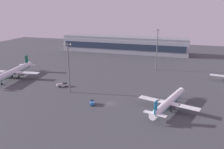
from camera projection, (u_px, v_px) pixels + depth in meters
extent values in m
plane|color=#424449|center=(110.00, 104.00, 122.92)|extent=(416.00, 416.00, 0.00)
cube|color=#9EA3AD|center=(124.00, 46.00, 253.24)|extent=(129.94, 22.00, 14.00)
cube|color=#263347|center=(122.00, 47.00, 242.80)|extent=(124.74, 0.40, 6.16)
cube|color=gray|center=(125.00, 38.00, 250.96)|extent=(129.94, 19.80, 2.40)
cylinder|color=white|center=(169.00, 102.00, 115.23)|extent=(12.29, 33.09, 3.52)
cone|color=white|center=(181.00, 91.00, 129.53)|extent=(3.82, 3.04, 3.35)
cone|color=white|center=(153.00, 116.00, 100.79)|extent=(3.75, 3.35, 3.17)
cube|color=white|center=(168.00, 103.00, 114.54)|extent=(29.57, 11.48, 0.32)
cube|color=white|center=(155.00, 114.00, 102.15)|extent=(10.42, 4.86, 0.32)
cube|color=#1984B2|center=(156.00, 107.00, 101.59)|extent=(1.06, 2.93, 6.02)
cylinder|color=slate|center=(158.00, 102.00, 117.40)|extent=(2.85, 3.76, 2.04)
cylinder|color=slate|center=(179.00, 107.00, 112.04)|extent=(2.85, 3.76, 2.04)
cube|color=#1984B2|center=(169.00, 104.00, 115.50)|extent=(11.24, 30.42, 0.33)
cylinder|color=#333338|center=(176.00, 98.00, 124.27)|extent=(0.26, 0.26, 3.29)
cylinder|color=black|center=(176.00, 101.00, 124.72)|extent=(0.63, 1.08, 1.02)
cylinder|color=#333338|center=(163.00, 106.00, 114.90)|extent=(0.26, 0.26, 3.29)
cylinder|color=black|center=(163.00, 109.00, 115.36)|extent=(0.63, 1.08, 1.02)
cylinder|color=#333338|center=(171.00, 108.00, 112.75)|extent=(0.26, 0.26, 3.29)
cylinder|color=black|center=(171.00, 111.00, 113.21)|extent=(0.63, 1.08, 1.02)
cylinder|color=silver|center=(13.00, 72.00, 162.62)|extent=(9.75, 40.86, 4.29)
cone|color=silver|center=(29.00, 65.00, 183.34)|extent=(4.25, 3.65, 3.86)
cube|color=silver|center=(14.00, 72.00, 163.75)|extent=(36.41, 9.36, 0.40)
cube|color=silver|center=(27.00, 65.00, 181.25)|extent=(12.67, 4.37, 0.40)
cube|color=#146B4C|center=(27.00, 61.00, 179.97)|extent=(0.82, 3.63, 7.34)
cylinder|color=slate|center=(22.00, 74.00, 162.94)|extent=(3.01, 4.36, 2.48)
cylinder|color=slate|center=(5.00, 73.00, 165.01)|extent=(3.01, 4.36, 2.48)
cube|color=#146B4C|center=(13.00, 74.00, 162.95)|extent=(8.88, 37.58, 0.41)
cylinder|color=#333338|center=(1.00, 81.00, 150.87)|extent=(0.32, 0.32, 4.01)
cylinder|color=black|center=(2.00, 84.00, 151.43)|extent=(0.62, 1.29, 1.24)
cylinder|color=#333338|center=(19.00, 74.00, 165.44)|extent=(0.32, 0.32, 4.01)
cylinder|color=black|center=(19.00, 77.00, 165.99)|extent=(0.62, 1.29, 1.24)
cylinder|color=#333338|center=(12.00, 74.00, 166.26)|extent=(0.32, 0.32, 4.01)
cylinder|color=black|center=(12.00, 77.00, 166.82)|extent=(0.62, 1.29, 1.24)
cube|color=white|center=(65.00, 85.00, 148.38)|extent=(3.83, 3.80, 1.20)
cube|color=#1E232D|center=(65.00, 83.00, 148.12)|extent=(3.44, 3.42, 0.70)
cylinder|color=silver|center=(60.00, 85.00, 147.17)|extent=(4.30, 4.18, 1.80)
cylinder|color=black|center=(65.00, 85.00, 149.63)|extent=(0.86, 0.83, 0.90)
cylinder|color=black|center=(66.00, 86.00, 147.81)|extent=(0.86, 0.83, 0.90)
cylinder|color=black|center=(59.00, 86.00, 148.06)|extent=(0.86, 0.83, 0.90)
cylinder|color=black|center=(60.00, 87.00, 146.24)|extent=(0.86, 0.83, 0.90)
cube|color=#3372BF|center=(92.00, 102.00, 122.14)|extent=(2.74, 2.78, 1.10)
cube|color=#1E232D|center=(92.00, 100.00, 121.89)|extent=(2.48, 2.48, 0.70)
cube|color=#3372BF|center=(92.00, 103.00, 120.31)|extent=(2.80, 3.01, 1.40)
cylinder|color=black|center=(90.00, 103.00, 122.44)|extent=(0.68, 0.94, 0.90)
cylinder|color=black|center=(94.00, 103.00, 122.71)|extent=(0.68, 0.94, 0.90)
cylinder|color=black|center=(91.00, 105.00, 119.89)|extent=(0.68, 0.94, 0.90)
cylinder|color=black|center=(94.00, 105.00, 120.16)|extent=(0.68, 0.94, 0.90)
cylinder|color=slate|center=(157.00, 50.00, 181.40)|extent=(0.70, 0.70, 31.03)
cube|color=slate|center=(158.00, 30.00, 177.25)|extent=(4.80, 0.40, 0.40)
sphere|color=#F9EAB2|center=(155.00, 30.00, 177.78)|extent=(0.90, 0.90, 0.90)
sphere|color=#F9EAB2|center=(160.00, 30.00, 176.72)|extent=(0.90, 0.90, 0.90)
cylinder|color=slate|center=(69.00, 68.00, 134.77)|extent=(0.70, 0.70, 28.25)
cube|color=slate|center=(68.00, 44.00, 131.01)|extent=(4.80, 0.40, 0.40)
sphere|color=#F9EAB2|center=(65.00, 44.00, 131.53)|extent=(0.90, 0.90, 0.90)
sphere|color=#F9EAB2|center=(71.00, 44.00, 130.48)|extent=(0.90, 0.90, 0.90)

